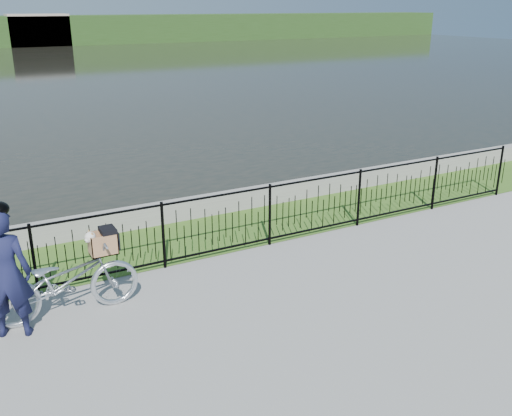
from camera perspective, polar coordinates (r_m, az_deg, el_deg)
ground at (r=8.69m, az=0.90°, el=-8.61°), size 120.00×120.00×0.00m
grass_strip at (r=10.80m, az=-5.91°, el=-2.80°), size 60.00×2.00×0.01m
water at (r=40.04m, az=-23.60°, el=12.20°), size 120.00×120.00×0.00m
quay_wall at (r=11.60m, az=-7.87°, el=-0.23°), size 60.00×0.30×0.40m
fence at (r=9.74m, az=-3.72°, el=-1.68°), size 14.00×0.06×1.15m
far_building_right at (r=65.93m, az=-20.94°, el=16.28°), size 6.00×3.00×3.20m
bicycle_rig at (r=8.33m, az=-18.51°, el=-6.83°), size 2.03×0.71×1.21m
cyclist at (r=7.97m, az=-23.78°, el=-5.88°), size 0.75×0.62×1.84m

